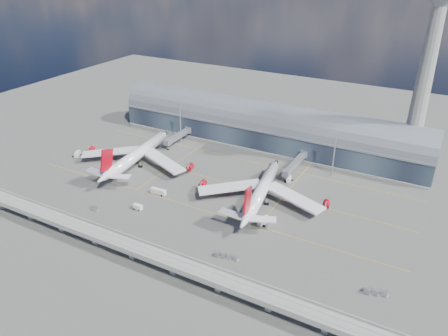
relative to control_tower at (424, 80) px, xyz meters
The scene contains 20 objects.
ground 129.54m from the control_tower, 135.68° to the right, with size 500.00×500.00×0.00m, color #474744.
taxi_lines 116.61m from the control_tower, 144.38° to the right, with size 200.00×80.12×0.01m.
terminal 94.20m from the control_tower, behind, with size 200.00×30.00×28.00m.
control_tower is the anchor object (origin of this frame).
guideway 168.57m from the control_tower, 121.63° to the right, with size 220.00×8.50×7.20m.
floodlight_mast_left 143.01m from the control_tower, 168.28° to the right, with size 3.00×0.70×25.70m.
floodlight_mast_right 58.76m from the control_tower, 141.34° to the right, with size 3.00×0.70×25.70m.
airliner_left 161.19m from the control_tower, 153.30° to the right, with size 69.88×73.51×22.41m.
airliner_right 103.29m from the control_tower, 128.72° to the right, with size 66.40×69.48×22.12m.
jet_bridge_left 145.89m from the control_tower, 167.52° to the right, with size 4.40×28.00×7.25m.
jet_bridge_right 78.51m from the control_tower, 149.82° to the right, with size 4.40×32.00×7.25m.
service_truck_0 200.11m from the control_tower, 156.54° to the right, with size 4.97×6.80×2.72m.
service_truck_1 159.83m from the control_tower, 134.73° to the right, with size 4.76×2.46×2.72m.
service_truck_2 149.03m from the control_tower, 139.60° to the right, with size 8.37×2.91×2.99m.
service_truck_3 113.83m from the control_tower, 118.39° to the right, with size 4.02×6.73×3.05m.
service_truck_4 86.39m from the control_tower, 139.09° to the right, with size 3.94×5.75×3.05m.
service_truck_5 143.69m from the control_tower, 152.91° to the right, with size 6.23×4.37×2.82m.
cargo_train_0 179.29m from the control_tower, 136.60° to the right, with size 4.99×2.77×1.62m.
cargo_train_1 140.15m from the control_tower, 113.23° to the right, with size 10.49×3.43×1.73m.
cargo_train_2 123.18m from the control_tower, 86.95° to the right, with size 8.90×4.22×1.95m.
Camera 1 is at (100.92, -162.05, 112.02)m, focal length 35.00 mm.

